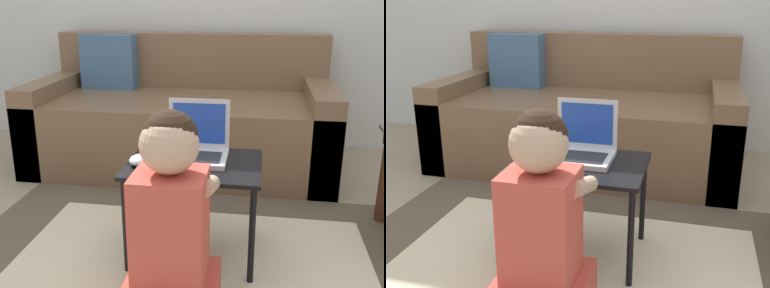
# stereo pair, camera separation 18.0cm
# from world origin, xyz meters

# --- Properties ---
(ground_plane) EXTENTS (16.00, 16.00, 0.00)m
(ground_plane) POSITION_xyz_m (0.00, 0.00, 0.00)
(ground_plane) COLOR gray
(area_rug) EXTENTS (2.01, 1.62, 0.01)m
(area_rug) POSITION_xyz_m (0.04, -0.13, 0.00)
(area_rug) COLOR brown
(area_rug) RESTS_ON ground_plane
(couch) EXTENTS (1.83, 0.94, 0.81)m
(couch) POSITION_xyz_m (-0.21, 1.21, 0.29)
(couch) COLOR brown
(couch) RESTS_ON ground_plane
(laptop_desk) EXTENTS (0.52, 0.40, 0.41)m
(laptop_desk) POSITION_xyz_m (0.04, 0.08, 0.36)
(laptop_desk) COLOR black
(laptop_desk) RESTS_ON ground_plane
(laptop) EXTENTS (0.25, 0.22, 0.23)m
(laptop) POSITION_xyz_m (0.03, 0.14, 0.45)
(laptop) COLOR silver
(laptop) RESTS_ON laptop_desk
(computer_mouse) EXTENTS (0.07, 0.10, 0.04)m
(computer_mouse) POSITION_xyz_m (-0.18, 0.03, 0.43)
(computer_mouse) COLOR silver
(computer_mouse) RESTS_ON laptop_desk
(person_seated) EXTENTS (0.30, 0.39, 0.72)m
(person_seated) POSITION_xyz_m (0.03, -0.34, 0.33)
(person_seated) COLOR #CC4C3D
(person_seated) RESTS_ON ground_plane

